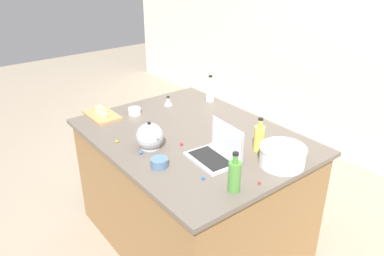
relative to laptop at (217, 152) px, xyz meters
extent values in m
plane|color=gray|center=(-0.36, 0.09, -0.95)|extent=(12.00, 12.00, 0.00)
cube|color=beige|center=(-0.36, 2.17, 0.35)|extent=(8.00, 0.10, 2.60)
cube|color=olive|center=(-0.36, 0.09, -0.51)|extent=(1.52, 1.15, 0.87)
cube|color=#60564C|center=(-0.36, 0.09, -0.06)|extent=(1.58, 1.21, 0.03)
cube|color=#B7B7BC|center=(0.00, -0.04, -0.04)|extent=(0.33, 0.24, 0.02)
cube|color=black|center=(0.00, -0.05, -0.03)|extent=(0.28, 0.17, 0.00)
cube|color=#B7B7BC|center=(0.01, 0.08, 0.07)|extent=(0.30, 0.03, 0.20)
cube|color=silver|center=(0.01, 0.07, 0.07)|extent=(0.27, 0.02, 0.18)
cylinder|color=white|center=(0.29, 0.26, 0.01)|extent=(0.27, 0.27, 0.12)
cylinder|color=black|center=(0.29, 0.26, 0.02)|extent=(0.22, 0.22, 0.10)
torus|color=white|center=(0.29, 0.26, 0.07)|extent=(0.28, 0.28, 0.02)
cylinder|color=#DBC64C|center=(0.08, 0.29, 0.04)|extent=(0.07, 0.07, 0.17)
cylinder|color=#DBC64C|center=(0.08, 0.29, 0.14)|extent=(0.03, 0.03, 0.05)
cylinder|color=black|center=(0.08, 0.29, 0.17)|extent=(0.03, 0.03, 0.01)
cylinder|color=#4C8C38|center=(0.31, -0.15, 0.04)|extent=(0.07, 0.07, 0.17)
cylinder|color=#4C8C38|center=(0.31, -0.15, 0.15)|extent=(0.03, 0.03, 0.05)
cylinder|color=black|center=(0.31, -0.15, 0.18)|extent=(0.03, 0.03, 0.01)
cylinder|color=white|center=(-0.78, 0.60, 0.04)|extent=(0.07, 0.07, 0.16)
cylinder|color=white|center=(-0.78, 0.60, 0.14)|extent=(0.03, 0.03, 0.05)
cylinder|color=black|center=(-0.78, 0.60, 0.17)|extent=(0.03, 0.03, 0.01)
cylinder|color=#ADADB2|center=(-0.38, -0.25, -0.04)|extent=(0.13, 0.13, 0.01)
sphere|color=#ADADB2|center=(-0.38, -0.25, 0.03)|extent=(0.18, 0.18, 0.18)
cone|color=#ADADB2|center=(-0.29, -0.25, 0.05)|extent=(0.08, 0.03, 0.07)
sphere|color=black|center=(-0.38, -0.25, 0.13)|extent=(0.02, 0.02, 0.02)
cube|color=#AD7F4C|center=(-1.04, -0.27, -0.04)|extent=(0.32, 0.20, 0.02)
cube|color=#F4E58C|center=(-1.00, -0.29, -0.01)|extent=(0.11, 0.05, 0.04)
cube|color=#F4E58C|center=(-1.09, -0.25, -0.01)|extent=(0.11, 0.05, 0.04)
cylinder|color=white|center=(-0.92, -0.05, -0.02)|extent=(0.10, 0.10, 0.05)
cylinder|color=slate|center=(-0.14, -0.33, -0.02)|extent=(0.11, 0.11, 0.05)
cone|color=#B2B2B7|center=(-0.91, 0.26, -0.01)|extent=(0.07, 0.07, 0.07)
cylinder|color=black|center=(-0.91, 0.26, 0.03)|extent=(0.02, 0.02, 0.01)
sphere|color=blue|center=(-0.41, -0.18, -0.04)|extent=(0.02, 0.02, 0.02)
sphere|color=blue|center=(0.13, -0.21, -0.04)|extent=(0.02, 0.02, 0.02)
sphere|color=red|center=(0.35, 0.00, -0.04)|extent=(0.02, 0.02, 0.02)
sphere|color=red|center=(-0.28, -0.07, -0.04)|extent=(0.02, 0.02, 0.02)
sphere|color=yellow|center=(-0.57, -0.39, -0.04)|extent=(0.02, 0.02, 0.02)
sphere|color=blue|center=(-0.34, -0.34, -0.04)|extent=(0.02, 0.02, 0.02)
camera|label=1|loc=(1.50, -1.36, 1.14)|focal=35.20mm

